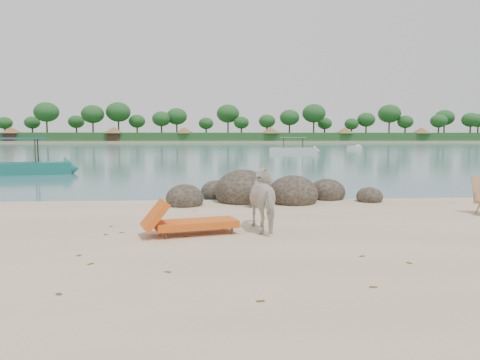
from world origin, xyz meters
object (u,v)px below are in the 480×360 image
object	(u,v)px
boulders	(263,194)
boat_near	(13,144)
cow	(268,201)
lounge_chair	(196,220)
side_table	(260,200)

from	to	relation	value
boulders	boat_near	bearing A→B (deg)	135.87
cow	lounge_chair	bearing A→B (deg)	1.94
boulders	lounge_chair	distance (m)	4.95
side_table	cow	bearing A→B (deg)	-68.89
boulders	boat_near	distance (m)	16.52
side_table	boulders	bearing A→B (deg)	104.67
side_table	lounge_chair	distance (m)	3.70
cow	lounge_chair	distance (m)	1.53
cow	boat_near	distance (m)	19.45
cow	side_table	xyz separation A→B (m)	(0.18, 2.99, -0.40)
boulders	cow	distance (m)	4.29
side_table	boat_near	world-z (taller)	boat_near
cow	boulders	bearing A→B (deg)	-106.42
side_table	boat_near	bearing A→B (deg)	156.83
side_table	lounge_chair	size ratio (longest dim) A/B	0.28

